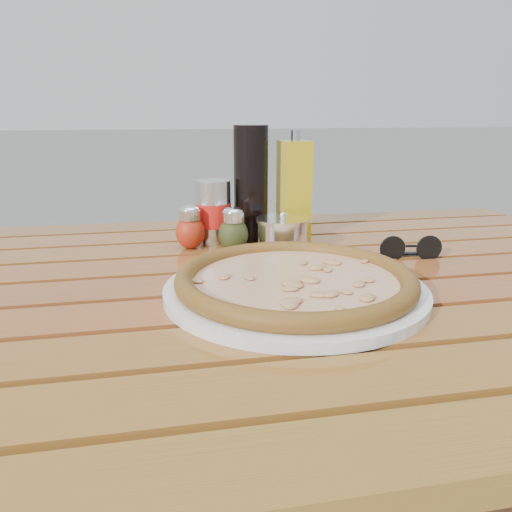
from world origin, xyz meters
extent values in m
cube|color=#3B230D|center=(0.64, 0.39, 0.35)|extent=(0.06, 0.06, 0.70)
cube|color=#351A0C|center=(0.00, 0.00, 0.70)|extent=(1.36, 0.86, 0.04)
cube|color=#58350F|center=(0.00, -0.41, 0.73)|extent=(1.40, 0.09, 0.03)
cube|color=#5B3310|center=(0.00, -0.30, 0.73)|extent=(1.40, 0.09, 0.03)
cube|color=#5A300F|center=(0.00, -0.20, 0.73)|extent=(1.40, 0.09, 0.03)
cube|color=#5E2A10|center=(0.00, -0.10, 0.73)|extent=(1.40, 0.09, 0.03)
cube|color=#5A2910|center=(0.00, 0.00, 0.73)|extent=(1.40, 0.09, 0.03)
cube|color=#5D2C10|center=(0.00, 0.10, 0.73)|extent=(1.40, 0.09, 0.03)
cube|color=#5B2E10|center=(0.00, 0.20, 0.73)|extent=(1.40, 0.09, 0.03)
cube|color=#5C2C10|center=(0.00, 0.30, 0.73)|extent=(1.40, 0.09, 0.03)
cube|color=#522A0E|center=(0.00, 0.41, 0.73)|extent=(1.40, 0.09, 0.03)
cylinder|color=silver|center=(0.04, -0.08, 0.76)|extent=(0.45, 0.45, 0.01)
cylinder|color=beige|center=(0.04, -0.08, 0.77)|extent=(0.43, 0.43, 0.01)
torus|color=black|center=(0.04, -0.08, 0.77)|extent=(0.45, 0.45, 0.03)
ellipsoid|color=#B32C14|center=(-0.09, 0.20, 0.78)|extent=(0.06, 0.06, 0.06)
cylinder|color=silver|center=(-0.09, 0.20, 0.81)|extent=(0.04, 0.04, 0.02)
ellipsoid|color=white|center=(-0.09, 0.20, 0.82)|extent=(0.04, 0.04, 0.02)
ellipsoid|color=#373F19|center=(-0.01, 0.16, 0.78)|extent=(0.07, 0.07, 0.06)
cylinder|color=white|center=(-0.01, 0.16, 0.81)|extent=(0.05, 0.05, 0.02)
ellipsoid|color=white|center=(-0.01, 0.16, 0.82)|extent=(0.05, 0.05, 0.02)
cylinder|color=black|center=(0.03, 0.24, 0.86)|extent=(0.08, 0.08, 0.22)
cylinder|color=silver|center=(-0.04, 0.23, 0.81)|extent=(0.08, 0.08, 0.12)
cylinder|color=red|center=(-0.04, 0.23, 0.81)|extent=(0.08, 0.08, 0.04)
cube|color=#B89E13|center=(0.12, 0.25, 0.84)|extent=(0.06, 0.06, 0.19)
cylinder|color=silver|center=(0.12, 0.25, 0.95)|extent=(0.02, 0.02, 0.02)
cylinder|color=white|center=(0.08, 0.15, 0.78)|extent=(0.11, 0.11, 0.05)
cylinder|color=white|center=(0.08, 0.15, 0.81)|extent=(0.11, 0.11, 0.01)
sphere|color=silver|center=(0.08, 0.15, 0.81)|extent=(0.02, 0.02, 0.01)
cylinder|color=black|center=(0.25, 0.06, 0.77)|extent=(0.04, 0.01, 0.04)
cylinder|color=black|center=(0.31, 0.05, 0.77)|extent=(0.04, 0.01, 0.04)
cube|color=black|center=(0.28, 0.06, 0.77)|extent=(0.02, 0.01, 0.00)
cube|color=black|center=(0.27, 0.07, 0.75)|extent=(0.09, 0.02, 0.00)
cube|color=black|center=(0.29, 0.07, 0.75)|extent=(0.09, 0.02, 0.00)
camera|label=1|loc=(-0.14, -0.70, 0.99)|focal=35.00mm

